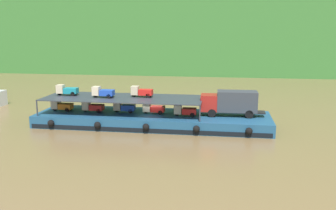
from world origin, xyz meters
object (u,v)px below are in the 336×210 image
object	(u,v)px
mini_truck_upper_fore	(141,92)
mini_truck_upper_mid	(103,92)
cargo_barge	(152,120)
mini_truck_lower_mid	(124,107)
covered_lorry	(230,102)
mini_truck_lower_fore	(153,108)
mini_truck_upper_stern	(67,90)
mini_truck_lower_aft	(93,107)
mini_truck_lower_bow	(185,110)
mini_truck_lower_stern	(62,106)

from	to	relation	value
mini_truck_upper_fore	mini_truck_upper_mid	bearing A→B (deg)	-166.99
cargo_barge	mini_truck_lower_mid	world-z (taller)	mini_truck_lower_mid
covered_lorry	mini_truck_upper_mid	size ratio (longest dim) A/B	2.85
cargo_barge	mini_truck_lower_mid	distance (m)	4.07
mini_truck_lower_fore	mini_truck_upper_fore	xyz separation A→B (m)	(-1.66, 0.60, 2.00)
mini_truck_lower_mid	mini_truck_upper_stern	size ratio (longest dim) A/B	0.99
mini_truck_lower_aft	mini_truck_lower_bow	bearing A→B (deg)	-2.27
covered_lorry	mini_truck_lower_bow	world-z (taller)	covered_lorry
mini_truck_upper_stern	covered_lorry	bearing A→B (deg)	-0.19
mini_truck_upper_stern	mini_truck_upper_mid	bearing A→B (deg)	-9.23
mini_truck_lower_fore	mini_truck_upper_mid	xyz separation A→B (m)	(-6.42, -0.50, 2.00)
mini_truck_lower_fore	mini_truck_upper_fore	bearing A→B (deg)	160.11
mini_truck_lower_stern	mini_truck_upper_fore	bearing A→B (deg)	4.16
covered_lorry	mini_truck_upper_stern	distance (m)	21.18
covered_lorry	mini_truck_lower_aft	xyz separation A→B (m)	(-17.52, -0.46, -1.00)
cargo_barge	mini_truck_lower_fore	world-z (taller)	mini_truck_lower_fore
mini_truck_upper_fore	covered_lorry	bearing A→B (deg)	-1.69
mini_truck_lower_aft	mini_truck_lower_mid	distance (m)	4.08
mini_truck_lower_stern	mini_truck_upper_stern	bearing A→B (deg)	40.00
mini_truck_lower_aft	mini_truck_upper_fore	xyz separation A→B (m)	(6.30, 0.79, 2.00)
mini_truck_lower_aft	mini_truck_lower_bow	distance (m)	12.01
mini_truck_lower_stern	covered_lorry	bearing A→B (deg)	1.14
mini_truck_upper_mid	mini_truck_upper_fore	world-z (taller)	same
mini_truck_lower_mid	mini_truck_upper_stern	distance (m)	7.94
mini_truck_lower_stern	mini_truck_lower_bow	bearing A→B (deg)	-1.76
mini_truck_lower_mid	mini_truck_upper_mid	xyz separation A→B (m)	(-2.52, -0.73, 2.00)
mini_truck_lower_aft	mini_truck_upper_mid	bearing A→B (deg)	-11.56
cargo_barge	mini_truck_upper_stern	distance (m)	11.99
mini_truck_lower_aft	mini_truck_upper_stern	world-z (taller)	mini_truck_upper_stern
mini_truck_upper_fore	mini_truck_lower_fore	bearing A→B (deg)	-19.89
mini_truck_lower_mid	mini_truck_upper_fore	bearing A→B (deg)	9.42
mini_truck_lower_stern	cargo_barge	bearing A→B (deg)	0.07
cargo_barge	mini_truck_lower_aft	distance (m)	7.98
mini_truck_lower_mid	mini_truck_lower_bow	xyz separation A→B (m)	(7.94, -0.89, 0.00)
mini_truck_lower_bow	mini_truck_upper_stern	bearing A→B (deg)	176.33
cargo_barge	mini_truck_upper_stern	xyz separation A→B (m)	(-11.47, 0.49, 3.44)
mini_truck_lower_aft	mini_truck_upper_stern	distance (m)	4.18
covered_lorry	mini_truck_lower_mid	bearing A→B (deg)	-179.82
cargo_barge	mini_truck_upper_mid	xyz separation A→B (m)	(-6.31, -0.35, 3.44)
mini_truck_lower_aft	mini_truck_upper_mid	xyz separation A→B (m)	(1.54, -0.31, 2.00)
covered_lorry	mini_truck_upper_mid	distance (m)	16.04
mini_truck_lower_mid	mini_truck_upper_fore	xyz separation A→B (m)	(2.25, 0.37, 2.00)
covered_lorry	mini_truck_upper_stern	xyz separation A→B (m)	(-21.15, 0.07, 1.00)
cargo_barge	mini_truck_lower_fore	bearing A→B (deg)	52.27
mini_truck_lower_aft	mini_truck_upper_fore	size ratio (longest dim) A/B	1.00
mini_truck_lower_fore	mini_truck_upper_fore	size ratio (longest dim) A/B	1.00
covered_lorry	mini_truck_lower_aft	distance (m)	17.56
cargo_barge	mini_truck_upper_mid	world-z (taller)	mini_truck_upper_mid
mini_truck_upper_stern	mini_truck_upper_fore	distance (m)	9.94
mini_truck_lower_mid	mini_truck_lower_bow	distance (m)	7.99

